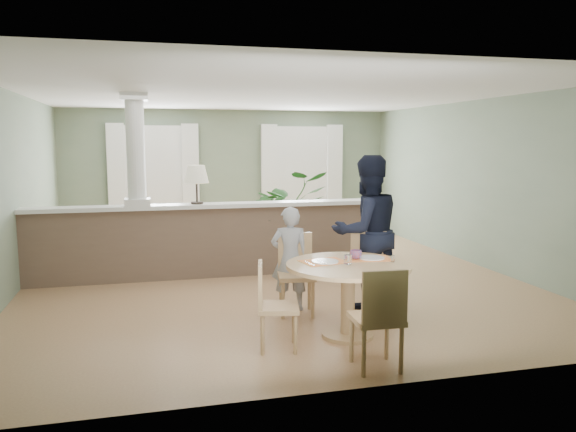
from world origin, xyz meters
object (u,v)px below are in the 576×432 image
object	(u,v)px
chair_far_boy	(296,269)
child_person	(290,258)
sofa	(276,235)
chair_side	(271,302)
man_person	(367,232)
chair_far_man	(368,269)
houseplant	(288,212)
dining_table	(348,279)
chair_near	(379,315)

from	to	relation	value
chair_far_boy	child_person	distance (m)	0.17
sofa	chair_side	size ratio (longest dim) A/B	3.16
chair_side	man_person	size ratio (longest dim) A/B	0.46
chair_far_boy	chair_far_man	size ratio (longest dim) A/B	0.97
sofa	man_person	size ratio (longest dim) A/B	1.46
chair_far_man	houseplant	bearing A→B (deg)	112.65
dining_table	chair_near	bearing A→B (deg)	-93.07
dining_table	chair_near	distance (m)	0.92
dining_table	chair_side	bearing A→B (deg)	-169.43
sofa	chair_far_boy	distance (m)	3.25
houseplant	man_person	xyz separation A→B (m)	(0.08, -3.53, 0.18)
chair_near	man_person	bearing A→B (deg)	-105.85
sofa	child_person	size ratio (longest dim) A/B	2.17
sofa	man_person	bearing A→B (deg)	-76.41
chair_side	child_person	distance (m)	1.34
dining_table	chair_side	xyz separation A→B (m)	(-0.85, -0.16, -0.14)
houseplant	man_person	size ratio (longest dim) A/B	0.81
dining_table	chair_far_boy	bearing A→B (deg)	107.74
dining_table	chair_near	xyz separation A→B (m)	(-0.05, -0.92, -0.10)
dining_table	child_person	world-z (taller)	child_person
chair_side	man_person	distance (m)	1.87
dining_table	chair_far_boy	size ratio (longest dim) A/B	1.36
chair_side	man_person	world-z (taller)	man_person
dining_table	child_person	size ratio (longest dim) A/B	1.02
sofa	dining_table	bearing A→B (deg)	-86.09
chair_far_man	chair_side	world-z (taller)	chair_far_man
chair_far_boy	man_person	world-z (taller)	man_person
dining_table	chair_side	size ratio (longest dim) A/B	1.49
dining_table	chair_far_man	xyz separation A→B (m)	(0.50, 0.68, -0.08)
houseplant	child_person	size ratio (longest dim) A/B	1.20
dining_table	chair_far_man	size ratio (longest dim) A/B	1.32
man_person	child_person	bearing A→B (deg)	-15.98
chair_far_man	child_person	world-z (taller)	child_person
man_person	dining_table	bearing A→B (deg)	49.90
man_person	chair_far_man	bearing A→B (deg)	63.52
chair_far_boy	chair_near	distance (m)	1.88
houseplant	chair_far_man	xyz separation A→B (m)	(-0.01, -3.80, -0.22)
dining_table	chair_far_boy	distance (m)	1.00
dining_table	man_person	size ratio (longest dim) A/B	0.69
chair_side	man_person	xyz separation A→B (m)	(1.44, 1.11, 0.46)
child_person	man_person	size ratio (longest dim) A/B	0.67
chair_far_boy	dining_table	bearing A→B (deg)	-62.77
chair_far_man	sofa	bearing A→B (deg)	117.78
chair_far_man	chair_near	xyz separation A→B (m)	(-0.55, -1.60, -0.02)
sofa	chair_far_boy	world-z (taller)	chair_far_boy
chair_near	chair_side	world-z (taller)	chair_near
chair_far_boy	chair_far_man	bearing A→B (deg)	-8.82
chair_far_man	chair_side	xyz separation A→B (m)	(-1.35, -0.84, -0.06)
chair_far_man	child_person	xyz separation A→B (m)	(-0.84, 0.39, 0.09)
dining_table	chair_near	size ratio (longest dim) A/B	1.37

